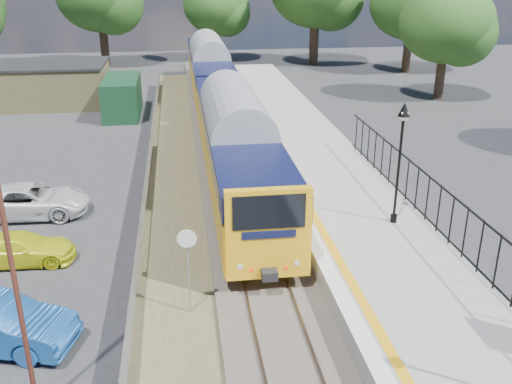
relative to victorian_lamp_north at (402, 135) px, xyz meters
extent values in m
plane|color=#2D2D30|center=(-5.30, -6.00, -4.30)|extent=(120.00, 120.00, 0.00)
cube|color=#473F38|center=(-5.30, 4.00, -4.20)|extent=(3.40, 80.00, 0.20)
cube|color=#4C472D|center=(-8.20, 2.00, -4.27)|extent=(2.60, 70.00, 0.06)
cube|color=brown|center=(-6.02, 4.00, -4.08)|extent=(0.07, 80.00, 0.14)
cube|color=brown|center=(-4.58, 4.00, -4.08)|extent=(0.07, 80.00, 0.14)
cube|color=gray|center=(-1.10, 2.00, -3.85)|extent=(5.00, 70.00, 0.90)
cube|color=silver|center=(-3.35, 2.00, -3.39)|extent=(0.50, 70.00, 0.01)
cube|color=#EEA915|center=(-2.85, 2.00, -3.39)|extent=(0.30, 70.00, 0.01)
cylinder|color=black|center=(0.00, 0.00, -3.25)|extent=(0.24, 0.24, 0.30)
cylinder|color=black|center=(0.00, 0.00, -1.40)|extent=(0.10, 0.10, 3.70)
cube|color=black|center=(0.00, 0.00, 0.55)|extent=(0.08, 0.08, 0.30)
cube|color=beige|center=(0.00, 0.00, 0.72)|extent=(0.26, 0.26, 0.30)
cone|color=black|center=(0.00, 0.00, 0.95)|extent=(0.44, 0.44, 0.50)
cube|color=black|center=(1.25, -3.50, -1.65)|extent=(0.05, 26.00, 0.05)
cube|color=tan|center=(-17.30, 26.00, -2.80)|extent=(8.00, 6.00, 3.00)
cube|color=black|center=(-17.30, 26.00, -1.25)|extent=(8.20, 6.20, 0.15)
cube|color=#153B24|center=(-11.80, 22.00, -3.00)|extent=(2.40, 6.00, 2.60)
cylinder|color=#332319|center=(-15.30, 44.00, -2.37)|extent=(0.88, 0.88, 3.85)
cylinder|color=#332319|center=(-3.30, 46.00, -2.72)|extent=(0.72, 0.72, 3.15)
ellipsoid|color=#25521B|center=(-3.30, 46.00, 1.55)|extent=(7.20, 7.20, 6.12)
cylinder|color=#332319|center=(6.70, 42.00, -2.20)|extent=(0.96, 0.96, 4.20)
cylinder|color=#332319|center=(14.70, 36.00, -2.55)|extent=(0.80, 0.80, 3.50)
ellipsoid|color=#25521B|center=(14.70, 36.00, 2.20)|extent=(8.00, 8.00, 6.80)
cylinder|color=#332319|center=(12.70, 24.00, -2.72)|extent=(0.72, 0.72, 3.15)
ellipsoid|color=#25521B|center=(12.70, 24.00, 1.55)|extent=(7.20, 7.20, 6.12)
cube|color=#EEA915|center=(-5.30, 6.96, -2.61)|extent=(2.80, 20.00, 1.90)
cube|color=#0E1335|center=(-5.30, 6.96, -1.31)|extent=(2.82, 20.00, 0.90)
cube|color=black|center=(-5.30, 6.96, -1.31)|extent=(2.82, 18.00, 0.70)
cube|color=black|center=(-5.30, 6.96, -3.79)|extent=(2.00, 18.00, 0.45)
cube|color=#EEA915|center=(-5.30, 27.56, -2.61)|extent=(2.80, 20.00, 1.90)
cube|color=#0E1335|center=(-5.30, 27.56, -1.31)|extent=(2.82, 20.00, 0.90)
cube|color=black|center=(-5.30, 27.56, -1.31)|extent=(2.82, 18.00, 0.70)
cube|color=black|center=(-5.30, 27.56, -3.79)|extent=(2.00, 18.00, 0.45)
cube|color=black|center=(-5.30, -3.25, -1.26)|extent=(2.24, 0.04, 1.10)
cylinder|color=#999EA3|center=(-7.80, -3.74, -3.01)|extent=(0.06, 0.06, 2.58)
cylinder|color=silver|center=(-7.80, -3.79, -1.72)|extent=(0.58, 0.07, 0.58)
cylinder|color=#55281C|center=(-11.56, -7.36, -0.61)|extent=(0.12, 0.12, 7.38)
imported|color=yellow|center=(-13.74, 0.32, -3.74)|extent=(3.87, 1.61, 1.12)
imported|color=silver|center=(-14.33, 4.58, -3.61)|extent=(5.00, 2.40, 1.37)
camera|label=1|loc=(-7.81, -18.74, 5.67)|focal=40.00mm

